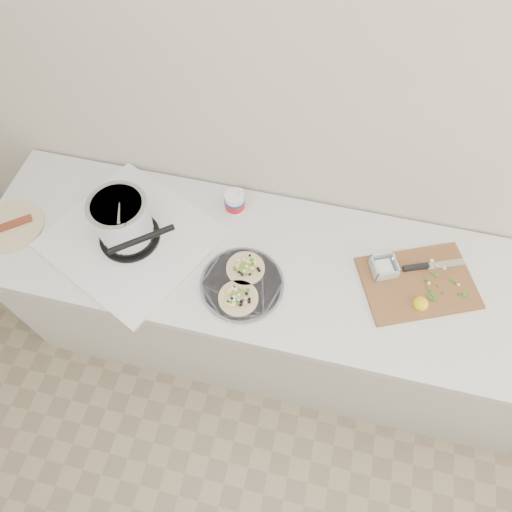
% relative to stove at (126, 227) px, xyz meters
% --- Properties ---
extents(counter, '(2.44, 0.66, 0.90)m').
position_rel_stove_xyz_m(counter, '(0.61, 0.04, -0.54)').
color(counter, silver).
rests_on(counter, ground).
extents(stove, '(0.75, 0.73, 0.28)m').
position_rel_stove_xyz_m(stove, '(0.00, 0.00, 0.00)').
color(stove, silver).
rests_on(stove, counter).
extents(taco_plate, '(0.31, 0.31, 0.04)m').
position_rel_stove_xyz_m(taco_plate, '(0.48, -0.09, -0.07)').
color(taco_plate, '#5B5A61').
rests_on(taco_plate, counter).
extents(tub, '(0.08, 0.08, 0.19)m').
position_rel_stove_xyz_m(tub, '(0.37, 0.23, -0.03)').
color(tub, white).
rests_on(tub, counter).
extents(cutboard, '(0.49, 0.42, 0.07)m').
position_rel_stove_xyz_m(cutboard, '(1.11, 0.07, -0.08)').
color(cutboard, brown).
rests_on(cutboard, counter).
extents(bacon_plate, '(0.25, 0.25, 0.02)m').
position_rel_stove_xyz_m(bacon_plate, '(-0.49, -0.05, -0.08)').
color(bacon_plate, '#C9B587').
rests_on(bacon_plate, counter).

